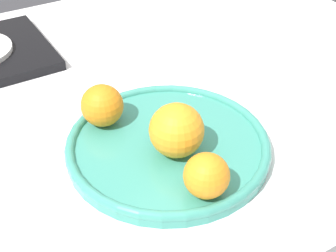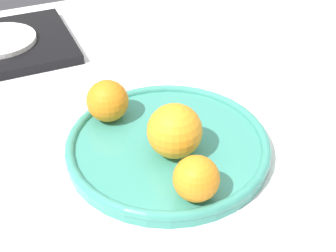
{
  "view_description": "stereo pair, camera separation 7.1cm",
  "coord_description": "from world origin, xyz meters",
  "px_view_note": "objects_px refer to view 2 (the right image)",
  "views": [
    {
      "loc": [
        -0.25,
        -0.68,
        1.19
      ],
      "look_at": [
        0.04,
        -0.2,
        0.76
      ],
      "focal_mm": 50.0,
      "sensor_mm": 36.0,
      "label": 1
    },
    {
      "loc": [
        -0.19,
        -0.72,
        1.19
      ],
      "look_at": [
        0.04,
        -0.2,
        0.76
      ],
      "focal_mm": 50.0,
      "sensor_mm": 36.0,
      "label": 2
    }
  ],
  "objects_px": {
    "orange_2": "(175,131)",
    "serving_tray": "(0,46)",
    "fruit_platter": "(168,145)",
    "orange_1": "(108,101)",
    "orange_0": "(196,179)"
  },
  "relations": [
    {
      "from": "orange_2",
      "to": "serving_tray",
      "type": "distance_m",
      "value": 0.52
    },
    {
      "from": "fruit_platter",
      "to": "orange_2",
      "type": "distance_m",
      "value": 0.05
    },
    {
      "from": "serving_tray",
      "to": "orange_1",
      "type": "bearing_deg",
      "value": -69.56
    },
    {
      "from": "orange_0",
      "to": "orange_1",
      "type": "xyz_separation_m",
      "value": [
        -0.05,
        0.22,
        0.0
      ]
    },
    {
      "from": "fruit_platter",
      "to": "orange_0",
      "type": "xyz_separation_m",
      "value": [
        -0.01,
        -0.12,
        0.04
      ]
    },
    {
      "from": "orange_1",
      "to": "serving_tray",
      "type": "height_order",
      "value": "orange_1"
    },
    {
      "from": "orange_2",
      "to": "serving_tray",
      "type": "bearing_deg",
      "value": 112.28
    },
    {
      "from": "orange_1",
      "to": "orange_0",
      "type": "bearing_deg",
      "value": -76.41
    },
    {
      "from": "orange_1",
      "to": "orange_2",
      "type": "xyz_separation_m",
      "value": [
        0.06,
        -0.12,
        0.01
      ]
    },
    {
      "from": "orange_1",
      "to": "serving_tray",
      "type": "distance_m",
      "value": 0.38
    },
    {
      "from": "orange_1",
      "to": "serving_tray",
      "type": "relative_size",
      "value": 0.23
    },
    {
      "from": "orange_2",
      "to": "serving_tray",
      "type": "height_order",
      "value": "orange_2"
    },
    {
      "from": "fruit_platter",
      "to": "serving_tray",
      "type": "xyz_separation_m",
      "value": [
        -0.2,
        0.45,
        -0.0
      ]
    },
    {
      "from": "fruit_platter",
      "to": "orange_1",
      "type": "bearing_deg",
      "value": 123.12
    },
    {
      "from": "orange_1",
      "to": "serving_tray",
      "type": "bearing_deg",
      "value": 110.44
    }
  ]
}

